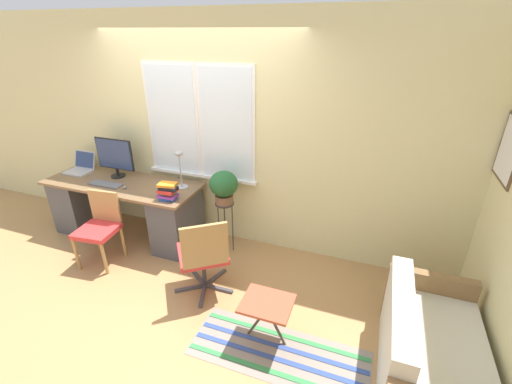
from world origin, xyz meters
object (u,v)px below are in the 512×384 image
Objects in this scene: desk_chair_wooden at (100,226)px; plant_stand at (225,210)px; monitor at (115,156)px; office_chair_swivel at (203,254)px; laptop at (80,167)px; couch_loveseat at (428,355)px; desk_lamp at (180,164)px; mouse at (125,187)px; keyboard at (106,184)px; potted_plant at (224,186)px; folding_stool at (267,306)px; book_stack at (168,191)px.

plant_stand is at bearing 22.26° from desk_chair_wooden.
office_chair_swivel is (1.65, -0.79, -0.56)m from monitor.
laptop is 1.15m from desk_chair_wooden.
desk_chair_wooden is 0.65× the size of couch_loveseat.
desk_lamp reaches higher than couch_loveseat.
mouse is 0.04× the size of couch_loveseat.
mouse is 1.23m from plant_stand.
laptop is at bearing -55.92° from office_chair_swivel.
couch_loveseat is at bearing -16.65° from monitor.
keyboard is 1.11× the size of potted_plant.
desk_chair_wooden is at bearing -38.03° from laptop.
office_chair_swivel is at bearing -21.29° from mouse.
folding_stool is at bearing -25.45° from monitor.
keyboard is (0.64, -0.25, -0.04)m from laptop.
book_stack is (0.03, -0.33, -0.20)m from desk_lamp.
book_stack reaches higher than office_chair_swivel.
laptop is 2.12m from potted_plant.
monitor is 1.53m from potted_plant.
mouse is 3.49m from couch_loveseat.
monitor is 0.39m from keyboard.
plant_stand is 1.51× the size of folding_stool.
folding_stool is (2.43, -1.16, -0.64)m from monitor.
potted_plant is (0.56, -0.00, -0.19)m from desk_lamp.
desk_chair_wooden is 1.93× the size of folding_stool.
potted_plant is at bearing 31.58° from book_stack.
monitor is 2.77m from folding_stool.
plant_stand is 1.65× the size of potted_plant.
desk_lamp is at bearing -0.90° from monitor.
laptop reaches higher than couch_loveseat.
monitor is at bearing 73.35° from couch_loveseat.
office_chair_swivel is at bearing 81.36° from couch_loveseat.
monitor is 0.65× the size of desk_chair_wooden.
mouse is 1.22m from potted_plant.
keyboard is 7.60× the size of mouse.
keyboard is at bearing -21.22° from laptop.
couch_loveseat is at bearing -21.73° from desk_lamp.
laptop is 2.39m from office_chair_swivel.
office_chair_swivel is at bearing 155.12° from folding_stool.
potted_plant is at bearing -0.32° from desk_lamp.
monitor is 1.15× the size of desk_lamp.
plant_stand is (1.48, 0.26, -0.21)m from keyboard.
monitor reaches higher than keyboard.
couch_loveseat is 2.44m from plant_stand.
monitor is 0.51m from mouse.
desk_lamp is 1.09× the size of folding_stool.
office_chair_swivel is at bearing -80.83° from plant_stand.
couch_loveseat is at bearing -12.76° from keyboard.
desk_lamp is at bearing 68.27° from couch_loveseat.
laptop is 4.45m from couch_loveseat.
desk_chair_wooden is at bearing -151.33° from plant_stand.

